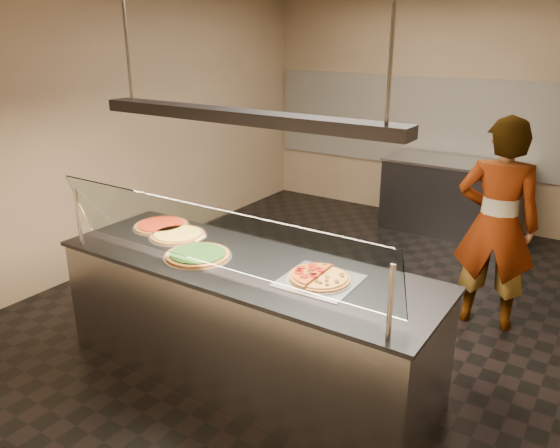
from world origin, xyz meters
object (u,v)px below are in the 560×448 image
Objects in this scene: pizza_tomato at (162,225)px; serving_counter at (245,320)px; perforated_tray at (320,280)px; pizza_spinach at (198,255)px; half_pizza_pepperoni at (307,273)px; heat_lamp_housing at (240,117)px; sneeze_guard at (210,238)px; half_pizza_sausage at (333,281)px; worker at (496,225)px; pizza_spatula at (201,242)px; pizza_cheese at (178,234)px; prep_table at (452,197)px.

serving_counter is at bearing -11.83° from pizza_tomato.
perforated_tray is 1.00× the size of pizza_spinach.
heat_lamp_housing is (-0.50, -0.03, 0.99)m from half_pizza_pepperoni.
sneeze_guard is at bearing -35.57° from pizza_spinach.
worker is at bearing 71.35° from half_pizza_sausage.
pizza_spatula is (-0.46, 0.42, -0.27)m from sneeze_guard.
perforated_tray is 1.09× the size of pizza_cheese.
pizza_tomato is at bearing 26.27° from worker.
half_pizza_pepperoni is 0.20m from half_pizza_sausage.
perforated_tray reaches higher than prep_table.
heat_lamp_housing is (-1.29, -1.81, 1.03)m from worker.
pizza_tomato is 2.81m from worker.
prep_table is at bearing 85.48° from heat_lamp_housing.
half_pizza_sausage is at bearing -0.65° from half_pizza_pepperoni.
half_pizza_pepperoni is (0.50, 0.38, -0.26)m from sneeze_guard.
half_pizza_sausage is at bearing 62.90° from worker.
heat_lamp_housing is at bearing 17.07° from pizza_spinach.
pizza_tomato is 4.01m from prep_table.
half_pizza_pepperoni is 0.24× the size of prep_table.
worker is (1.76, 1.74, -0.03)m from pizza_spatula.
pizza_tomato is 0.57m from pizza_spatula.
half_pizza_pepperoni is at bearing 9.26° from pizza_spinach.
pizza_spinach is 2.16× the size of pizza_spatula.
heat_lamp_housing is at bearing -9.57° from pizza_cheese.
perforated_tray is 0.21× the size of heat_lamp_housing.
perforated_tray is at bearing 3.16° from heat_lamp_housing.
pizza_tomato is (-1.02, 0.56, -0.28)m from sneeze_guard.
pizza_cheese is at bearing 31.13° from worker.
pizza_spatula is (0.29, -0.05, 0.01)m from pizza_cheese.
prep_table is (-0.38, 3.93, -0.49)m from half_pizza_sausage.
pizza_spinach is at bearing -171.68° from perforated_tray.
prep_table is at bearing 85.48° from serving_counter.
prep_table is 0.74× the size of heat_lamp_housing.
heat_lamp_housing is (-0.69, -0.03, 0.99)m from half_pizza_sausage.
pizza_cheese is (-0.75, 0.47, -0.28)m from sneeze_guard.
half_pizza_sausage is 1.88m from worker.
pizza_tomato is at bearing 155.09° from pizza_spinach.
half_pizza_pepperoni is at bearing 37.06° from sneeze_guard.
half_pizza_pepperoni is 0.84m from pizza_spinach.
pizza_tomato is (-1.61, 0.18, 0.01)m from perforated_tray.
serving_counter is 0.83m from sneeze_guard.
sneeze_guard is 4.39m from prep_table.
pizza_cheese is at bearing 170.43° from heat_lamp_housing.
pizza_tomato is at bearing 168.17° from heat_lamp_housing.
sneeze_guard is 5.60× the size of pizza_tomato.
prep_table is at bearing 85.84° from sneeze_guard.
half_pizza_pepperoni is 0.22× the size of worker.
prep_table is (-0.28, 3.93, -0.47)m from perforated_tray.
half_pizza_sausage is 0.89× the size of pizza_cheese.
pizza_cheese is 0.28m from pizza_tomato.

